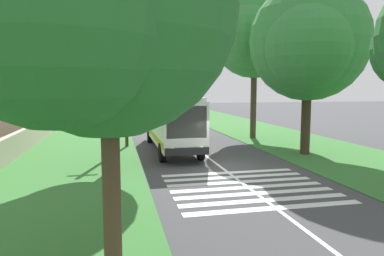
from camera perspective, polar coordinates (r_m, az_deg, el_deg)
The scene contains 20 objects.
ground at distance 18.94m, azimuth 5.02°, elevation -6.55°, with size 160.00×160.00×0.00m, color #424244.
grass_verge_left at distance 33.00m, azimuth -16.83°, elevation -1.17°, with size 120.00×8.00×0.04m, color #387533.
grass_verge_right at distance 35.63m, azimuth 10.46°, elevation -0.45°, with size 120.00×8.00×0.04m, color #387533.
centre_line at distance 33.35m, azimuth -2.65°, elevation -0.85°, with size 110.00×0.16×0.01m, color silver.
coach_bus at distance 24.29m, azimuth -3.42°, elevation 1.48°, with size 11.16×2.62×3.73m.
zebra_crossing at distance 15.62m, azimuth 9.03°, elevation -9.43°, with size 5.85×6.80×0.01m.
trailing_car_0 at distance 41.01m, azimuth -1.86°, elevation 1.46°, with size 4.30×1.78×1.43m.
trailing_car_1 at distance 47.95m, azimuth -3.19°, elevation 2.19°, with size 4.30×1.78×1.43m.
trailing_car_2 at distance 57.29m, azimuth -8.37°, elevation 2.83°, with size 4.30×1.78×1.43m.
roadside_tree_left_0 at distance 8.26m, azimuth -15.03°, elevation 17.29°, with size 7.17×5.85×8.88m.
roadside_tree_left_1 at distance 60.93m, azimuth -12.26°, elevation 9.44°, with size 7.09×5.85×10.61m.
roadside_tree_left_2 at distance 80.34m, azimuth -12.87°, elevation 8.34°, with size 6.37×5.71×10.02m.
roadside_tree_left_3 at distance 68.91m, azimuth -13.06°, elevation 9.47°, with size 5.66×4.69×10.46m.
roadside_tree_left_4 at distance 19.02m, azimuth -13.08°, elevation 13.34°, with size 6.42×5.44×9.42m.
roadside_tree_right_0 at distance 80.82m, azimuth -4.33°, elevation 8.33°, with size 6.94×5.76×9.84m.
roadside_tree_right_2 at distance 23.59m, azimuth 17.91°, elevation 12.69°, with size 8.75×7.38×10.79m.
roadside_tree_right_3 at distance 59.58m, azimuth -1.27°, elevation 10.33°, with size 7.20×5.95×11.37m.
roadside_tree_right_4 at distance 30.47m, azimuth 9.72°, elevation 14.52°, with size 8.87×7.41×12.44m.
utility_pole at distance 25.78m, azimuth -10.67°, elevation 6.60°, with size 0.24×1.40×8.36m.
roadside_wall at distance 38.26m, azimuth -21.37°, elevation 0.82°, with size 70.00×0.40×1.47m, color #B2A893.
Camera 1 is at (-17.61, 5.52, 4.27)m, focal length 33.00 mm.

